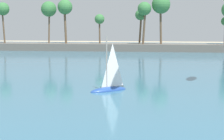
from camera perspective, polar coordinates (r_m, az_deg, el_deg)
name	(u,v)px	position (r m, az deg, el deg)	size (l,w,h in m)	color
sea	(148,57)	(73.03, 5.58, 1.95)	(220.00, 112.56, 0.06)	#386B84
palm_headland	(150,38)	(89.01, 5.92, 4.95)	(117.25, 6.13, 13.27)	#605B54
sailboat_near_shore	(109,85)	(36.90, -0.44, -2.40)	(3.95, 3.49, 5.91)	#234793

